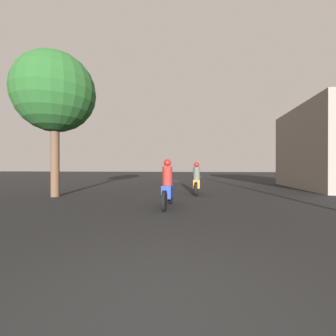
{
  "coord_description": "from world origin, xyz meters",
  "views": [
    {
      "loc": [
        0.39,
        -1.7,
        1.3
      ],
      "look_at": [
        -2.14,
        16.12,
        1.23
      ],
      "focal_mm": 24.0,
      "sensor_mm": 36.0,
      "label": 1
    }
  ],
  "objects_px": {
    "motorcycle_red": "(167,177)",
    "street_tree": "(55,93)",
    "motorcycle_blue": "(168,188)",
    "motorcycle_orange": "(197,181)"
  },
  "relations": [
    {
      "from": "motorcycle_orange",
      "to": "street_tree",
      "type": "xyz_separation_m",
      "value": [
        -6.14,
        -1.73,
        3.93
      ]
    },
    {
      "from": "motorcycle_orange",
      "to": "street_tree",
      "type": "relative_size",
      "value": 0.3
    },
    {
      "from": "motorcycle_blue",
      "to": "motorcycle_orange",
      "type": "height_order",
      "value": "motorcycle_blue"
    },
    {
      "from": "motorcycle_blue",
      "to": "motorcycle_orange",
      "type": "distance_m",
      "value": 3.67
    },
    {
      "from": "motorcycle_red",
      "to": "street_tree",
      "type": "bearing_deg",
      "value": -121.0
    },
    {
      "from": "motorcycle_orange",
      "to": "street_tree",
      "type": "height_order",
      "value": "street_tree"
    },
    {
      "from": "motorcycle_red",
      "to": "street_tree",
      "type": "xyz_separation_m",
      "value": [
        -3.91,
        -7.07,
        3.95
      ]
    },
    {
      "from": "street_tree",
      "to": "motorcycle_orange",
      "type": "bearing_deg",
      "value": 15.77
    },
    {
      "from": "motorcycle_orange",
      "to": "street_tree",
      "type": "distance_m",
      "value": 7.5
    },
    {
      "from": "motorcycle_orange",
      "to": "motorcycle_blue",
      "type": "bearing_deg",
      "value": -100.46
    }
  ]
}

